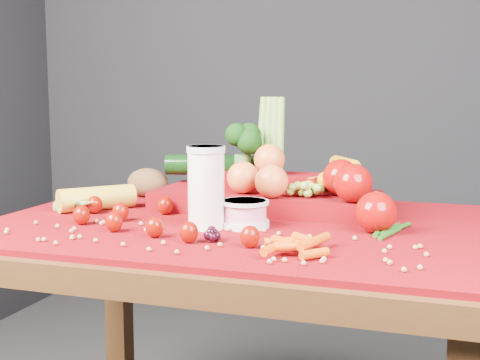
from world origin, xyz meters
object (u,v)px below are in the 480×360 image
(yogurt_bowl, at_px, (245,213))
(produce_mound, at_px, (277,185))
(table, at_px, (237,269))
(milk_glass, at_px, (206,184))

(yogurt_bowl, height_order, produce_mound, produce_mound)
(table, distance_m, produce_mound, 0.23)
(milk_glass, distance_m, produce_mound, 0.26)
(table, relative_size, milk_glass, 6.45)
(table, relative_size, yogurt_bowl, 10.66)
(milk_glass, bearing_deg, table, 67.11)
(table, relative_size, produce_mound, 1.80)
(yogurt_bowl, xyz_separation_m, produce_mound, (0.01, 0.20, 0.03))
(table, xyz_separation_m, yogurt_bowl, (0.03, -0.05, 0.14))
(milk_glass, xyz_separation_m, yogurt_bowl, (0.07, 0.04, -0.06))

